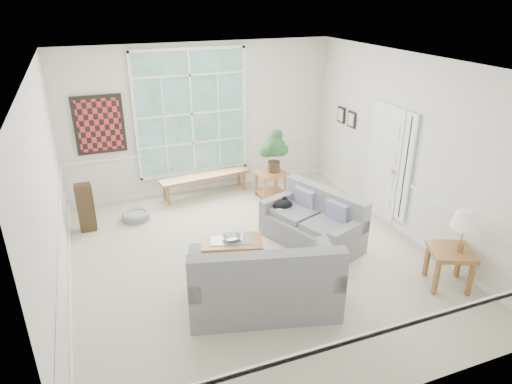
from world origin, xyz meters
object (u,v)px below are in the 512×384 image
(end_table, at_px, (271,185))
(side_table, at_px, (448,267))
(loveseat_right, at_px, (312,219))
(coffee_table, at_px, (231,251))
(loveseat_front, at_px, (264,272))

(end_table, xyz_separation_m, side_table, (1.18, -3.69, 0.01))
(loveseat_right, xyz_separation_m, coffee_table, (-1.41, -0.03, -0.27))
(loveseat_right, distance_m, coffee_table, 1.43)
(coffee_table, relative_size, end_table, 1.71)
(loveseat_right, xyz_separation_m, loveseat_front, (-1.35, -1.24, 0.07))
(loveseat_front, distance_m, side_table, 2.68)
(loveseat_right, bearing_deg, coffee_table, 160.56)
(loveseat_front, bearing_deg, loveseat_right, 56.91)
(loveseat_front, bearing_deg, coffee_table, 107.04)
(side_table, bearing_deg, coffee_table, 147.21)
(loveseat_front, relative_size, side_table, 3.30)
(coffee_table, xyz_separation_m, end_table, (1.49, 1.97, 0.10))
(coffee_table, bearing_deg, loveseat_front, -70.66)
(loveseat_front, xyz_separation_m, side_table, (2.62, -0.52, -0.23))
(loveseat_front, distance_m, end_table, 3.50)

